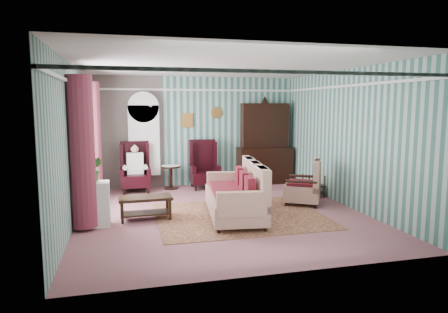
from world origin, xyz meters
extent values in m
plane|color=#905459|center=(0.00, 0.00, 0.00)|extent=(6.00, 6.00, 0.00)
cube|color=#396963|center=(0.00, 3.00, 1.45)|extent=(5.50, 0.02, 2.90)
cube|color=#396963|center=(0.00, -3.00, 1.45)|extent=(5.50, 0.02, 2.90)
cube|color=#396963|center=(-2.75, 0.00, 1.45)|extent=(0.02, 6.00, 2.90)
cube|color=#396963|center=(2.75, 0.00, 1.45)|extent=(0.02, 6.00, 2.90)
cube|color=silver|center=(0.00, 0.00, 2.90)|extent=(5.50, 6.00, 0.02)
cube|color=#804157|center=(-1.80, 2.99, 1.45)|extent=(1.90, 0.01, 2.90)
cube|color=silver|center=(0.00, 0.00, 2.55)|extent=(5.50, 6.00, 0.05)
cube|color=white|center=(-2.72, 0.60, 1.55)|extent=(0.04, 1.50, 1.90)
cylinder|color=maroon|center=(-2.55, -0.45, 1.35)|extent=(0.44, 0.44, 2.60)
cylinder|color=maroon|center=(-2.55, 1.65, 1.35)|extent=(0.44, 0.44, 2.60)
cube|color=#B26D2F|center=(-0.20, 2.97, 1.75)|extent=(0.30, 0.03, 0.38)
cube|color=white|center=(-1.35, 2.84, 1.12)|extent=(0.80, 0.28, 2.24)
cube|color=black|center=(1.90, 2.72, 1.18)|extent=(1.50, 0.56, 2.36)
cube|color=black|center=(-1.60, 2.45, 0.62)|extent=(0.76, 0.80, 1.25)
cube|color=black|center=(0.15, 2.45, 0.62)|extent=(0.76, 0.80, 1.25)
cylinder|color=black|center=(-0.70, 2.60, 0.30)|extent=(0.50, 0.50, 0.60)
cube|color=black|center=(2.47, 0.90, 0.27)|extent=(0.45, 0.38, 0.54)
cube|color=silver|center=(-2.40, -0.30, 0.40)|extent=(0.55, 0.35, 0.80)
cube|color=#431716|center=(0.30, -0.30, 0.01)|extent=(3.20, 2.60, 0.01)
cube|color=#BFB994|center=(0.18, -0.34, 0.55)|extent=(1.27, 2.27, 1.11)
cube|color=#BBB391|center=(1.90, 0.29, 0.53)|extent=(1.09, 1.10, 1.06)
cube|color=black|center=(-1.49, -0.07, 0.22)|extent=(1.01, 0.53, 0.44)
imported|color=#1A4B17|center=(-2.51, -0.44, 0.99)|extent=(0.44, 0.42, 0.39)
imported|color=#24551A|center=(-2.36, -0.20, 1.02)|extent=(0.28, 0.24, 0.43)
imported|color=#1A4B17|center=(-2.44, -0.19, 1.01)|extent=(0.28, 0.28, 0.42)
camera|label=1|loc=(-1.83, -7.57, 2.15)|focal=32.00mm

